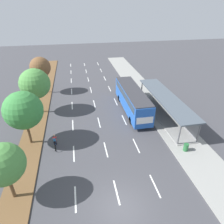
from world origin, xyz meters
name	(u,v)px	position (x,y,z in m)	size (l,w,h in m)	color
ground_plane	(120,207)	(0.00, 0.00, 0.00)	(140.00, 140.00, 0.00)	#424247
median_strip	(41,104)	(-8.30, 20.00, 0.06)	(2.60, 52.00, 0.12)	brown
sidewalk_right	(146,95)	(9.25, 20.00, 0.07)	(4.50, 52.00, 0.15)	gray
lane_divider_left	(72,106)	(-3.50, 18.46, 0.00)	(0.14, 47.92, 0.01)	white
lane_divider_center	(94,104)	(0.00, 18.46, 0.00)	(0.14, 47.92, 0.01)	white
lane_divider_right	(116,102)	(3.50, 18.46, 0.00)	(0.14, 47.92, 0.01)	white
bus_shelter	(167,104)	(9.53, 12.76, 1.86)	(2.90, 13.90, 2.86)	gray
bus	(132,98)	(5.25, 15.22, 2.07)	(2.54, 11.29, 3.37)	#2356B2
cyclist	(55,142)	(-5.44, 8.53, 0.79)	(0.46, 1.82, 1.71)	black
median_tree_nearest	(3,164)	(-8.47, 2.60, 3.70)	(3.30, 3.30, 5.24)	brown
median_tree_second	(23,110)	(-8.26, 9.87, 4.32)	(4.09, 4.09, 6.26)	brown
median_tree_third	(35,84)	(-8.08, 17.14, 4.49)	(4.14, 4.14, 6.45)	brown
median_tree_fourth	(40,67)	(-8.21, 24.41, 4.64)	(3.41, 3.41, 6.24)	brown
trash_bin	(186,147)	(8.45, 5.18, 0.57)	(0.52, 0.52, 0.85)	#286B38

